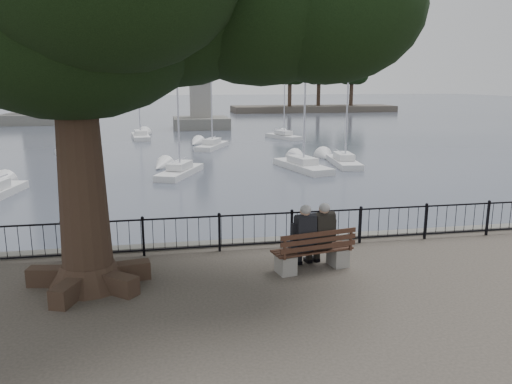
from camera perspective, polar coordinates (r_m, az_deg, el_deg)
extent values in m
cube|color=#595855|center=(14.39, -0.36, -7.76)|extent=(200.00, 0.40, 1.20)
plane|color=#383F4D|center=(113.45, -9.34, 9.58)|extent=(260.00, 260.00, 0.00)
cube|color=black|center=(13.47, 0.00, -2.57)|extent=(22.00, 0.04, 0.04)
cube|color=black|center=(13.71, 0.00, -5.93)|extent=(22.00, 0.04, 0.04)
cube|color=slate|center=(12.03, 3.41, -8.24)|extent=(0.48, 0.56, 0.46)
cube|color=slate|center=(12.68, 9.35, -7.29)|extent=(0.48, 0.56, 0.46)
cube|color=#351F16|center=(12.25, 6.49, -6.58)|extent=(2.06, 0.93, 0.04)
cube|color=#351F16|center=(11.90, 7.21, -5.50)|extent=(1.96, 0.43, 0.44)
cube|color=black|center=(12.10, 5.38, -6.14)|extent=(0.45, 0.40, 0.26)
cube|color=black|center=(11.87, 5.69, -4.39)|extent=(0.53, 0.36, 0.66)
sphere|color=tan|center=(11.78, 5.64, -2.17)|extent=(0.25, 0.25, 0.25)
ellipsoid|color=#959493|center=(11.75, 5.70, -2.02)|extent=(0.26, 0.26, 0.23)
cube|color=black|center=(12.49, 4.67, -7.36)|extent=(0.44, 0.55, 0.50)
cube|color=black|center=(12.33, 7.49, -5.83)|extent=(0.45, 0.40, 0.26)
cube|color=black|center=(12.10, 7.83, -4.11)|extent=(0.53, 0.36, 0.66)
sphere|color=tan|center=(12.02, 7.79, -1.94)|extent=(0.25, 0.25, 0.25)
ellipsoid|color=#959493|center=(11.98, 7.86, -1.79)|extent=(0.26, 0.26, 0.23)
cube|color=black|center=(12.72, 6.74, -7.05)|extent=(0.44, 0.55, 0.50)
cone|color=black|center=(11.96, -18.56, -8.87)|extent=(1.77, 1.77, 0.52)
cone|color=black|center=(11.27, -19.56, 4.83)|extent=(1.14, 1.14, 6.24)
ellipsoid|color=black|center=(11.29, -20.70, 19.64)|extent=(6.04, 6.04, 4.71)
ellipsoid|color=black|center=(11.39, 8.16, 20.21)|extent=(4.16, 4.16, 3.25)
cube|color=#595855|center=(74.13, -22.79, 7.77)|extent=(10.41, 10.41, 1.40)
cone|color=slate|center=(74.40, -23.67, 17.70)|extent=(6.66, 6.66, 24.99)
cube|color=#595855|center=(60.65, -6.32, 7.82)|extent=(6.47, 6.47, 1.40)
cube|color=slate|center=(60.49, -6.38, 10.33)|extent=(2.37, 2.80, 4.31)
cube|color=#595855|center=(60.45, -6.44, 12.51)|extent=(2.80, 3.22, 0.30)
cube|color=slate|center=(60.78, -6.48, 13.36)|extent=(1.40, 2.37, 1.51)
cube|color=slate|center=(59.72, -6.42, 14.10)|extent=(1.62, 1.08, 1.72)
sphere|color=slate|center=(59.34, -6.42, 15.26)|extent=(1.83, 1.83, 1.83)
cube|color=silver|center=(30.18, -8.68, 2.09)|extent=(3.13, 4.95, 0.53)
cube|color=silver|center=(30.09, -8.71, 3.03)|extent=(1.67, 2.19, 0.40)
cylinder|color=silver|center=(29.43, -8.98, 11.32)|extent=(0.11, 0.11, 9.10)
cube|color=silver|center=(31.93, 5.30, 2.75)|extent=(2.73, 5.64, 0.60)
cube|color=silver|center=(31.85, 5.32, 3.64)|extent=(1.59, 2.41, 0.45)
cylinder|color=silver|center=(31.18, 5.65, 12.06)|extent=(0.12, 0.12, 9.74)
cube|color=silver|center=(34.10, 9.97, 3.24)|extent=(1.93, 5.12, 0.56)
cube|color=silver|center=(34.03, 10.00, 4.07)|extent=(1.24, 2.14, 0.42)
cylinder|color=silver|center=(33.43, 10.43, 10.61)|extent=(0.11, 0.11, 8.19)
cube|color=silver|center=(43.72, -20.06, 4.68)|extent=(1.93, 5.60, 0.61)
cube|color=silver|center=(43.66, -20.11, 5.33)|extent=(1.28, 2.32, 0.46)
cylinder|color=silver|center=(43.08, -20.70, 12.22)|extent=(0.12, 0.12, 10.91)
cube|color=silver|center=(42.24, -5.04, 5.14)|extent=(3.27, 4.98, 0.54)
cube|color=silver|center=(42.18, -5.05, 5.82)|extent=(1.73, 2.22, 0.41)
cylinder|color=silver|center=(41.64, -5.13, 11.43)|extent=(0.11, 0.11, 8.67)
cube|color=silver|center=(49.39, 3.14, 6.24)|extent=(2.92, 4.76, 0.51)
cube|color=silver|center=(49.34, 3.15, 6.81)|extent=(1.58, 2.10, 0.38)
cylinder|color=silver|center=(48.87, 3.27, 10.82)|extent=(0.10, 0.10, 7.31)
cube|color=silver|center=(50.52, -13.04, 6.08)|extent=(2.10, 5.59, 0.61)
cube|color=silver|center=(50.47, -13.07, 6.64)|extent=(1.35, 2.33, 0.46)
cylinder|color=silver|center=(49.95, -13.43, 13.54)|extent=(0.12, 0.12, 12.52)
cube|color=#3C3832|center=(94.48, 6.52, 9.41)|extent=(30.00, 8.00, 1.20)
cylinder|color=black|center=(91.11, 3.87, 10.93)|extent=(0.70, 0.70, 4.00)
ellipsoid|color=black|center=(91.09, 3.90, 13.44)|extent=(5.20, 5.20, 4.16)
cylinder|color=black|center=(94.67, 7.15, 10.92)|extent=(0.70, 0.70, 4.00)
ellipsoid|color=black|center=(94.65, 7.22, 13.34)|extent=(5.20, 5.20, 4.16)
cylinder|color=black|center=(95.71, 10.82, 10.81)|extent=(0.70, 0.70, 4.00)
ellipsoid|color=black|center=(95.68, 10.92, 13.21)|extent=(5.20, 5.20, 4.16)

